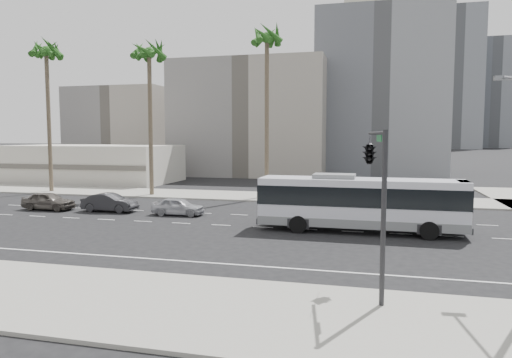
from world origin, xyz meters
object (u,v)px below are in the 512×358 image
(traffic_signal, at_px, (371,157))
(palm_mid, at_px, (149,56))
(palm_far, at_px, (46,54))
(car_a, at_px, (178,206))
(car_c, at_px, (49,201))
(car_b, at_px, (110,203))
(city_bus, at_px, (360,202))
(palm_near, at_px, (267,41))

(traffic_signal, relative_size, palm_mid, 0.40)
(palm_mid, distance_m, palm_far, 12.29)
(car_a, distance_m, palm_mid, 18.90)
(car_c, relative_size, palm_mid, 0.28)
(car_b, height_order, traffic_signal, traffic_signal)
(city_bus, relative_size, car_a, 3.16)
(palm_mid, bearing_deg, city_bus, -32.43)
(city_bus, bearing_deg, car_a, 168.08)
(traffic_signal, bearing_deg, car_b, 136.25)
(palm_near, xyz_separation_m, palm_far, (-24.28, -1.15, -0.40))
(traffic_signal, xyz_separation_m, palm_mid, (-22.34, 24.62, 9.04))
(car_a, height_order, car_b, car_b)
(car_a, bearing_deg, city_bus, -103.61)
(car_b, height_order, palm_far, palm_far)
(car_b, distance_m, car_c, 5.52)
(city_bus, bearing_deg, traffic_signal, -85.62)
(car_a, height_order, car_c, car_c)
(city_bus, bearing_deg, car_b, 171.18)
(city_bus, height_order, car_c, city_bus)
(car_c, distance_m, palm_mid, 17.85)
(car_b, relative_size, palm_near, 0.27)
(city_bus, height_order, traffic_signal, traffic_signal)
(palm_mid, bearing_deg, traffic_signal, -47.78)
(car_a, relative_size, palm_near, 0.24)
(city_bus, bearing_deg, palm_far, 158.41)
(traffic_signal, xyz_separation_m, palm_near, (-10.33, 25.93, 10.16))
(car_a, relative_size, car_b, 0.90)
(city_bus, distance_m, traffic_signal, 11.40)
(car_b, bearing_deg, palm_mid, 8.21)
(traffic_signal, relative_size, palm_far, 0.38)
(car_a, height_order, traffic_signal, traffic_signal)
(palm_near, bearing_deg, palm_mid, -173.80)
(city_bus, distance_m, car_b, 20.54)
(city_bus, bearing_deg, palm_near, 123.33)
(car_b, xyz_separation_m, palm_near, (10.59, 11.66, 14.73))
(palm_near, height_order, palm_mid, palm_near)
(city_bus, distance_m, car_c, 25.92)
(city_bus, height_order, palm_mid, palm_mid)
(palm_near, relative_size, palm_mid, 1.07)
(city_bus, distance_m, palm_far, 38.93)
(car_b, bearing_deg, city_bus, -99.13)
(palm_near, bearing_deg, car_c, -143.03)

